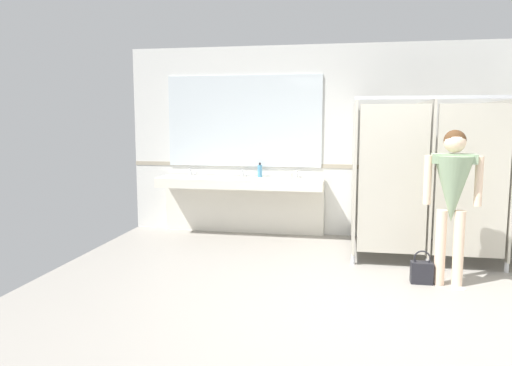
% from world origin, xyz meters
% --- Properties ---
extents(ground_plane, '(6.79, 6.60, 0.10)m').
position_xyz_m(ground_plane, '(0.00, 0.00, -0.05)').
color(ground_plane, gray).
extents(wall_back, '(6.79, 0.12, 2.84)m').
position_xyz_m(wall_back, '(0.00, 3.06, 1.42)').
color(wall_back, silver).
rests_on(wall_back, ground_plane).
extents(wall_back_tile_band, '(6.79, 0.01, 0.06)m').
position_xyz_m(wall_back_tile_band, '(0.00, 2.99, 1.05)').
color(wall_back_tile_band, '#9E937F').
rests_on(wall_back_tile_band, wall_back).
extents(vanity_counter, '(2.48, 0.55, 0.99)m').
position_xyz_m(vanity_counter, '(-1.62, 2.79, 0.64)').
color(vanity_counter, silver).
rests_on(vanity_counter, ground_plane).
extents(mirror_panel, '(2.38, 0.02, 1.38)m').
position_xyz_m(mirror_panel, '(-1.62, 2.99, 1.72)').
color(mirror_panel, silver).
rests_on(mirror_panel, wall_back).
extents(bathroom_stalls, '(2.66, 1.52, 2.01)m').
position_xyz_m(bathroom_stalls, '(1.34, 2.02, 1.05)').
color(bathroom_stalls, '#B2AD9E').
rests_on(bathroom_stalls, ground_plane).
extents(person_standing, '(0.58, 0.42, 1.64)m').
position_xyz_m(person_standing, '(1.03, 0.94, 1.04)').
color(person_standing, beige).
rests_on(person_standing, ground_plane).
extents(handbag, '(0.23, 0.13, 0.36)m').
position_xyz_m(handbag, '(0.76, 0.95, 0.13)').
color(handbag, black).
rests_on(handbag, ground_plane).
extents(soap_dispenser, '(0.07, 0.07, 0.22)m').
position_xyz_m(soap_dispenser, '(-1.34, 2.87, 0.97)').
color(soap_dispenser, teal).
rests_on(soap_dispenser, vanity_counter).
extents(paper_cup, '(0.07, 0.07, 0.11)m').
position_xyz_m(paper_cup, '(-0.85, 2.65, 0.93)').
color(paper_cup, white).
rests_on(paper_cup, vanity_counter).
extents(floor_drain_cover, '(0.14, 0.14, 0.01)m').
position_xyz_m(floor_drain_cover, '(1.12, 0.85, 0.00)').
color(floor_drain_cover, '#B7BABF').
rests_on(floor_drain_cover, ground_plane).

